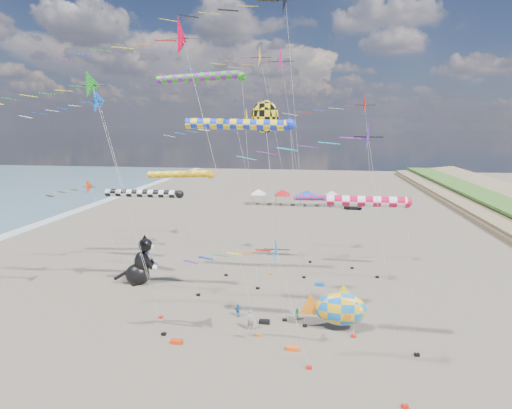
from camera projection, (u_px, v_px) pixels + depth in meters
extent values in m
plane|color=brown|center=(217.00, 396.00, 24.30)|extent=(260.00, 260.00, 0.00)
cone|color=red|center=(372.00, 104.00, 39.90)|extent=(2.20, 2.36, 2.43)
cylinder|color=#B2B2B2|center=(375.00, 194.00, 41.55)|extent=(1.57, 0.02, 18.30)
cube|color=black|center=(377.00, 277.00, 43.18)|extent=(0.36, 0.24, 0.20)
cone|color=#16811F|center=(111.00, 85.00, 28.11)|extent=(1.93, 2.07, 2.13)
cylinder|color=#B2B2B2|center=(139.00, 217.00, 29.73)|extent=(3.03, 0.02, 19.01)
cube|color=black|center=(164.00, 334.00, 31.32)|extent=(0.36, 0.24, 0.20)
cone|color=#1795BC|center=(240.00, 125.00, 41.53)|extent=(1.63, 1.74, 1.79)
cylinder|color=#B2B2B2|center=(256.00, 202.00, 42.86)|extent=(3.35, 0.02, 16.30)
cube|color=black|center=(271.00, 274.00, 44.17)|extent=(0.36, 0.24, 0.20)
cone|color=blue|center=(284.00, 255.00, 25.70)|extent=(1.84, 1.97, 2.03)
cylinder|color=#B2B2B2|center=(297.00, 313.00, 26.35)|extent=(1.81, 0.02, 8.00)
cube|color=black|center=(309.00, 368.00, 26.97)|extent=(0.36, 0.24, 0.20)
cone|color=#CC116E|center=(284.00, 62.00, 44.06)|extent=(3.03, 3.24, 3.34)
cylinder|color=#B2B2B2|center=(298.00, 166.00, 46.04)|extent=(3.46, 0.02, 23.16)
cube|color=black|center=(310.00, 262.00, 48.00)|extent=(0.36, 0.24, 0.20)
cone|color=#F0360C|center=(96.00, 187.00, 42.75)|extent=(1.60, 1.71, 1.76)
cylinder|color=#B2B2B2|center=(111.00, 232.00, 43.48)|extent=(2.85, 0.02, 9.70)
cube|color=black|center=(126.00, 273.00, 44.19)|extent=(0.36, 0.24, 0.20)
cone|color=blue|center=(103.00, 101.00, 31.17)|extent=(1.90, 2.04, 2.10)
cylinder|color=#B2B2B2|center=(133.00, 214.00, 32.64)|extent=(3.81, 0.02, 18.11)
cube|color=black|center=(160.00, 317.00, 34.10)|extent=(0.36, 0.24, 0.20)
cylinder|color=#B2B2B2|center=(304.00, 165.00, 33.32)|extent=(1.75, 0.02, 25.83)
cube|color=black|center=(311.00, 309.00, 35.66)|extent=(0.36, 0.24, 0.20)
cone|color=#592191|center=(390.00, 136.00, 20.50)|extent=(1.59, 1.70, 1.75)
cylinder|color=#B2B2B2|center=(398.00, 280.00, 21.87)|extent=(1.85, 0.02, 15.64)
cube|color=black|center=(405.00, 406.00, 23.23)|extent=(0.36, 0.24, 0.20)
cone|color=red|center=(205.00, 36.00, 27.43)|extent=(2.71, 2.90, 2.99)
cylinder|color=#B2B2B2|center=(234.00, 196.00, 29.30)|extent=(3.82, 0.02, 22.21)
cube|color=black|center=(259.00, 335.00, 31.14)|extent=(0.36, 0.24, 0.20)
cone|color=#FFA412|center=(278.00, 56.00, 39.18)|extent=(2.33, 2.49, 2.57)
cylinder|color=#B2B2B2|center=(291.00, 172.00, 41.16)|extent=(3.13, 0.02, 22.90)
cube|color=black|center=(304.00, 277.00, 43.13)|extent=(0.36, 0.24, 0.20)
cylinder|color=#CD0E3D|center=(365.00, 201.00, 26.95)|extent=(5.35, 0.74, 0.74)
sphere|color=#CD0E3D|center=(406.00, 202.00, 26.56)|extent=(0.77, 0.77, 0.77)
cylinder|color=#B2B2B2|center=(412.00, 282.00, 27.53)|extent=(1.52, 0.02, 11.15)
cube|color=black|center=(417.00, 355.00, 28.47)|extent=(0.36, 0.24, 0.20)
cylinder|color=green|center=(200.00, 77.00, 37.05)|extent=(7.98, 0.80, 0.80)
sphere|color=green|center=(242.00, 76.00, 36.48)|extent=(0.84, 0.84, 0.84)
cylinder|color=#B2B2B2|center=(250.00, 188.00, 38.36)|extent=(1.52, 0.02, 20.61)
cube|color=black|center=(258.00, 288.00, 40.21)|extent=(0.36, 0.24, 0.20)
cylinder|color=black|center=(143.00, 193.00, 37.44)|extent=(7.12, 0.74, 0.74)
sphere|color=black|center=(180.00, 194.00, 36.93)|extent=(0.77, 0.77, 0.77)
cylinder|color=#B2B2B2|center=(189.00, 246.00, 37.78)|extent=(1.52, 0.02, 9.94)
cube|color=black|center=(198.00, 295.00, 38.61)|extent=(0.36, 0.24, 0.20)
cylinder|color=red|center=(318.00, 198.00, 44.95)|extent=(5.30, 0.67, 0.67)
sphere|color=red|center=(342.00, 198.00, 44.56)|extent=(0.70, 0.70, 0.70)
cylinder|color=#B2B2B2|center=(347.00, 234.00, 45.25)|extent=(1.52, 0.02, 8.24)
cube|color=black|center=(352.00, 268.00, 45.91)|extent=(0.36, 0.24, 0.20)
cylinder|color=#1531DB|center=(237.00, 124.00, 30.30)|extent=(7.99, 0.81, 0.81)
sphere|color=#1531DB|center=(290.00, 124.00, 29.72)|extent=(0.85, 0.85, 0.85)
cylinder|color=#B2B2B2|center=(298.00, 230.00, 31.18)|extent=(1.52, 0.02, 16.28)
cube|color=black|center=(305.00, 326.00, 32.62)|extent=(0.36, 0.24, 0.20)
cylinder|color=#EFA314|center=(179.00, 174.00, 42.32)|extent=(6.86, 0.78, 0.78)
sphere|color=#EFA314|center=(211.00, 175.00, 41.82)|extent=(0.82, 0.82, 0.82)
cylinder|color=#B2B2B2|center=(218.00, 226.00, 42.79)|extent=(1.52, 0.02, 11.15)
cube|color=black|center=(226.00, 275.00, 43.73)|extent=(0.36, 0.24, 0.20)
ellipsoid|color=yellow|center=(265.00, 117.00, 32.60)|extent=(2.20, 0.40, 2.64)
cone|color=yellow|center=(247.00, 117.00, 32.81)|extent=(0.12, 1.80, 1.80)
cylinder|color=#B2B2B2|center=(275.00, 220.00, 33.11)|extent=(2.03, 2.03, 16.90)
cube|color=black|center=(285.00, 320.00, 33.60)|extent=(0.36, 0.24, 0.20)
ellipsoid|color=blue|center=(340.00, 309.00, 31.79)|extent=(4.18, 1.80, 2.74)
cone|color=orange|center=(310.00, 307.00, 32.13)|extent=(2.01, 0.19, 2.01)
cone|color=yellow|center=(344.00, 293.00, 31.50)|extent=(1.47, 0.15, 1.46)
cylinder|color=#B2B2B2|center=(354.00, 326.00, 31.37)|extent=(0.14, 1.04, 1.38)
cube|color=red|center=(353.00, 336.00, 31.01)|extent=(0.36, 0.24, 0.20)
imported|color=gray|center=(251.00, 320.00, 32.01)|extent=(0.74, 0.69, 1.69)
imported|color=#1E914F|center=(297.00, 314.00, 33.64)|extent=(0.59, 0.49, 1.09)
imported|color=#225DA9|center=(238.00, 310.00, 34.30)|extent=(0.71, 0.64, 1.16)
cube|color=red|center=(177.00, 342.00, 30.11)|extent=(0.90, 0.44, 0.30)
cube|color=#1250B4|center=(320.00, 284.00, 41.02)|extent=(0.90, 0.44, 0.30)
cube|color=black|center=(264.00, 322.00, 33.17)|extent=(0.90, 0.44, 0.30)
cube|color=#FF5015|center=(293.00, 348.00, 29.19)|extent=(0.90, 0.44, 0.30)
cube|color=silver|center=(258.00, 194.00, 82.96)|extent=(3.00, 3.00, 0.15)
pyramid|color=silver|center=(258.00, 189.00, 82.76)|extent=(4.20, 4.20, 1.00)
cylinder|color=#999999|center=(251.00, 201.00, 82.11)|extent=(0.08, 0.08, 2.20)
cylinder|color=#999999|center=(264.00, 201.00, 81.74)|extent=(0.08, 0.08, 2.20)
cylinder|color=#999999|center=(253.00, 198.00, 84.63)|extent=(0.08, 0.08, 2.20)
cylinder|color=#999999|center=(265.00, 199.00, 84.26)|extent=(0.08, 0.08, 2.20)
cube|color=red|center=(282.00, 195.00, 82.24)|extent=(3.00, 3.00, 0.15)
pyramid|color=red|center=(282.00, 190.00, 82.04)|extent=(4.20, 4.20, 1.00)
cylinder|color=#999999|center=(275.00, 201.00, 81.39)|extent=(0.08, 0.08, 2.20)
cylinder|color=#999999|center=(288.00, 202.00, 81.02)|extent=(0.08, 0.08, 2.20)
cylinder|color=#999999|center=(277.00, 199.00, 83.91)|extent=(0.08, 0.08, 2.20)
cylinder|color=#999999|center=(289.00, 199.00, 83.54)|extent=(0.08, 0.08, 2.20)
cube|color=blue|center=(307.00, 195.00, 81.52)|extent=(3.00, 3.00, 0.15)
pyramid|color=blue|center=(307.00, 190.00, 81.32)|extent=(4.20, 4.20, 1.00)
cylinder|color=#999999|center=(300.00, 202.00, 80.67)|extent=(0.08, 0.08, 2.20)
cylinder|color=#999999|center=(313.00, 202.00, 80.29)|extent=(0.08, 0.08, 2.20)
cylinder|color=#999999|center=(300.00, 200.00, 83.19)|extent=(0.08, 0.08, 2.20)
cylinder|color=#999999|center=(313.00, 200.00, 82.82)|extent=(0.08, 0.08, 2.20)
cube|color=silver|center=(332.00, 196.00, 80.80)|extent=(3.00, 3.00, 0.15)
pyramid|color=silver|center=(332.00, 191.00, 80.60)|extent=(4.20, 4.20, 1.00)
cylinder|color=#999999|center=(325.00, 203.00, 79.95)|extent=(0.08, 0.08, 2.20)
cylinder|color=#999999|center=(338.00, 203.00, 79.57)|extent=(0.08, 0.08, 2.20)
cylinder|color=#999999|center=(325.00, 200.00, 82.47)|extent=(0.08, 0.08, 2.20)
cylinder|color=#999999|center=(338.00, 201.00, 82.10)|extent=(0.08, 0.08, 2.20)
imported|color=#26262D|center=(353.00, 206.00, 78.58)|extent=(3.66, 1.70, 1.21)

